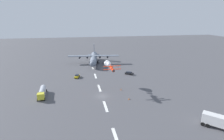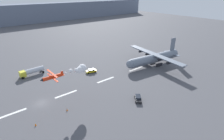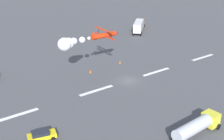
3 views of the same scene
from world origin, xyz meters
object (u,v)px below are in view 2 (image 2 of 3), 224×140
(cargo_transport_plane, at_px, (153,58))
(fuel_tanker_truck, at_px, (32,71))
(stunt_biplane_red, at_px, (75,71))
(followme_car_yellow, at_px, (138,98))
(traffic_cone_near, at_px, (36,125))
(airport_staff_sedan, at_px, (91,71))
(traffic_cone_far, at_px, (67,110))

(cargo_transport_plane, xyz_separation_m, fuel_tanker_truck, (-46.91, 24.28, -1.65))
(cargo_transport_plane, distance_m, stunt_biplane_red, 41.44)
(followme_car_yellow, height_order, traffic_cone_near, followme_car_yellow)
(followme_car_yellow, height_order, airport_staff_sedan, same)
(followme_car_yellow, xyz_separation_m, traffic_cone_far, (-20.12, 9.28, -0.44))
(traffic_cone_near, bearing_deg, traffic_cone_far, 4.64)
(traffic_cone_near, bearing_deg, airport_staff_sedan, 32.44)
(stunt_biplane_red, distance_m, traffic_cone_near, 18.51)
(stunt_biplane_red, relative_size, airport_staff_sedan, 3.15)
(followme_car_yellow, height_order, traffic_cone_far, followme_car_yellow)
(fuel_tanker_truck, bearing_deg, stunt_biplane_red, -77.40)
(followme_car_yellow, bearing_deg, stunt_biplane_red, 136.61)
(fuel_tanker_truck, bearing_deg, cargo_transport_plane, -27.36)
(traffic_cone_near, distance_m, traffic_cone_far, 9.32)
(cargo_transport_plane, xyz_separation_m, traffic_cone_far, (-46.72, -7.00, -3.02))
(stunt_biplane_red, bearing_deg, traffic_cone_near, -161.95)
(cargo_transport_plane, xyz_separation_m, followme_car_yellow, (-26.61, -16.28, -2.58))
(stunt_biplane_red, xyz_separation_m, fuel_tanker_truck, (-6.06, 27.09, -8.02))
(airport_staff_sedan, relative_size, traffic_cone_far, 6.24)
(followme_car_yellow, relative_size, airport_staff_sedan, 0.97)
(fuel_tanker_truck, bearing_deg, traffic_cone_near, -105.87)
(airport_staff_sedan, height_order, traffic_cone_far, airport_staff_sedan)
(airport_staff_sedan, distance_m, traffic_cone_far, 27.02)
(followme_car_yellow, distance_m, traffic_cone_far, 22.16)
(fuel_tanker_truck, distance_m, traffic_cone_near, 33.33)
(fuel_tanker_truck, xyz_separation_m, followme_car_yellow, (20.30, -40.56, -0.94))
(stunt_biplane_red, height_order, followme_car_yellow, stunt_biplane_red)
(cargo_transport_plane, relative_size, airport_staff_sedan, 7.09)
(fuel_tanker_truck, relative_size, traffic_cone_near, 13.04)
(cargo_transport_plane, distance_m, fuel_tanker_truck, 52.85)
(followme_car_yellow, xyz_separation_m, airport_staff_sedan, (0.05, 27.25, -0.00))
(stunt_biplane_red, height_order, fuel_tanker_truck, stunt_biplane_red)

